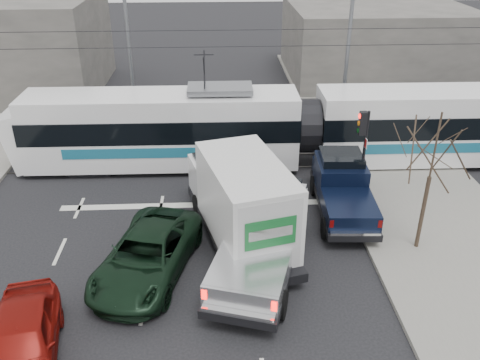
{
  "coord_description": "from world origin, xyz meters",
  "views": [
    {
      "loc": [
        0.63,
        -11.97,
        10.57
      ],
      "look_at": [
        1.46,
        4.69,
        1.8
      ],
      "focal_mm": 38.0,
      "sensor_mm": 36.0,
      "label": 1
    }
  ],
  "objects_px": {
    "bare_tree": "(434,152)",
    "box_truck": "(241,202)",
    "navy_pickup": "(342,186)",
    "green_car": "(147,255)",
    "tram": "(306,127)",
    "silver_pickup": "(264,232)",
    "traffic_signal": "(363,135)",
    "red_car": "(22,341)",
    "street_lamp_near": "(346,35)",
    "street_lamp_far": "(124,29)"
  },
  "relations": [
    {
      "from": "bare_tree",
      "to": "box_truck",
      "type": "distance_m",
      "value": 6.59
    },
    {
      "from": "navy_pickup",
      "to": "green_car",
      "type": "xyz_separation_m",
      "value": [
        -7.23,
        -3.7,
        -0.34
      ]
    },
    {
      "from": "tram",
      "to": "green_car",
      "type": "distance_m",
      "value": 10.41
    },
    {
      "from": "tram",
      "to": "silver_pickup",
      "type": "height_order",
      "value": "tram"
    },
    {
      "from": "box_truck",
      "to": "navy_pickup",
      "type": "bearing_deg",
      "value": 10.93
    },
    {
      "from": "tram",
      "to": "box_truck",
      "type": "bearing_deg",
      "value": -117.33
    },
    {
      "from": "bare_tree",
      "to": "green_car",
      "type": "height_order",
      "value": "bare_tree"
    },
    {
      "from": "traffic_signal",
      "to": "red_car",
      "type": "height_order",
      "value": "traffic_signal"
    },
    {
      "from": "tram",
      "to": "navy_pickup",
      "type": "bearing_deg",
      "value": -79.84
    },
    {
      "from": "silver_pickup",
      "to": "navy_pickup",
      "type": "relative_size",
      "value": 1.31
    },
    {
      "from": "silver_pickup",
      "to": "green_car",
      "type": "xyz_separation_m",
      "value": [
        -3.84,
        -0.46,
        -0.45
      ]
    },
    {
      "from": "bare_tree",
      "to": "street_lamp_near",
      "type": "distance_m",
      "value": 11.58
    },
    {
      "from": "street_lamp_near",
      "to": "green_car",
      "type": "xyz_separation_m",
      "value": [
        -9.03,
        -12.38,
        -4.37
      ]
    },
    {
      "from": "street_lamp_far",
      "to": "tram",
      "type": "distance_m",
      "value": 11.44
    },
    {
      "from": "traffic_signal",
      "to": "box_truck",
      "type": "relative_size",
      "value": 0.51
    },
    {
      "from": "street_lamp_far",
      "to": "box_truck",
      "type": "bearing_deg",
      "value": -66.14
    },
    {
      "from": "traffic_signal",
      "to": "box_truck",
      "type": "bearing_deg",
      "value": -147.85
    },
    {
      "from": "tram",
      "to": "box_truck",
      "type": "relative_size",
      "value": 3.61
    },
    {
      "from": "street_lamp_near",
      "to": "navy_pickup",
      "type": "relative_size",
      "value": 1.7
    },
    {
      "from": "tram",
      "to": "red_car",
      "type": "xyz_separation_m",
      "value": [
        -9.31,
        -11.68,
        -1.11
      ]
    },
    {
      "from": "street_lamp_far",
      "to": "box_truck",
      "type": "height_order",
      "value": "street_lamp_far"
    },
    {
      "from": "box_truck",
      "to": "navy_pickup",
      "type": "distance_m",
      "value": 4.59
    },
    {
      "from": "traffic_signal",
      "to": "box_truck",
      "type": "distance_m",
      "value": 6.06
    },
    {
      "from": "tram",
      "to": "silver_pickup",
      "type": "xyz_separation_m",
      "value": [
        -2.65,
        -7.6,
        -0.67
      ]
    },
    {
      "from": "traffic_signal",
      "to": "tram",
      "type": "xyz_separation_m",
      "value": [
        -1.69,
        3.18,
        -0.88
      ]
    },
    {
      "from": "traffic_signal",
      "to": "street_lamp_near",
      "type": "height_order",
      "value": "street_lamp_near"
    },
    {
      "from": "box_truck",
      "to": "traffic_signal",
      "type": "bearing_deg",
      "value": 17.14
    },
    {
      "from": "street_lamp_near",
      "to": "box_truck",
      "type": "bearing_deg",
      "value": -118.9
    },
    {
      "from": "box_truck",
      "to": "green_car",
      "type": "bearing_deg",
      "value": -166.44
    },
    {
      "from": "street_lamp_far",
      "to": "green_car",
      "type": "xyz_separation_m",
      "value": [
        2.47,
        -14.38,
        -4.37
      ]
    },
    {
      "from": "navy_pickup",
      "to": "red_car",
      "type": "relative_size",
      "value": 1.21
    },
    {
      "from": "street_lamp_near",
      "to": "green_car",
      "type": "bearing_deg",
      "value": -126.09
    },
    {
      "from": "green_car",
      "to": "navy_pickup",
      "type": "bearing_deg",
      "value": 42.12
    },
    {
      "from": "box_truck",
      "to": "navy_pickup",
      "type": "xyz_separation_m",
      "value": [
        4.1,
        1.99,
        -0.59
      ]
    },
    {
      "from": "street_lamp_far",
      "to": "navy_pickup",
      "type": "height_order",
      "value": "street_lamp_far"
    },
    {
      "from": "street_lamp_near",
      "to": "street_lamp_far",
      "type": "relative_size",
      "value": 1.0
    },
    {
      "from": "box_truck",
      "to": "bare_tree",
      "type": "bearing_deg",
      "value": -22.59
    },
    {
      "from": "navy_pickup",
      "to": "red_car",
      "type": "height_order",
      "value": "navy_pickup"
    },
    {
      "from": "street_lamp_far",
      "to": "tram",
      "type": "relative_size",
      "value": 0.35
    },
    {
      "from": "bare_tree",
      "to": "box_truck",
      "type": "height_order",
      "value": "bare_tree"
    },
    {
      "from": "tram",
      "to": "green_car",
      "type": "bearing_deg",
      "value": -128.32
    },
    {
      "from": "bare_tree",
      "to": "silver_pickup",
      "type": "xyz_separation_m",
      "value": [
        -5.47,
        -0.42,
        -2.6
      ]
    },
    {
      "from": "tram",
      "to": "green_car",
      "type": "xyz_separation_m",
      "value": [
        -6.49,
        -8.06,
        -1.12
      ]
    },
    {
      "from": "traffic_signal",
      "to": "red_car",
      "type": "bearing_deg",
      "value": -142.3
    },
    {
      "from": "bare_tree",
      "to": "silver_pickup",
      "type": "relative_size",
      "value": 0.72
    },
    {
      "from": "silver_pickup",
      "to": "box_truck",
      "type": "distance_m",
      "value": 1.51
    },
    {
      "from": "street_lamp_far",
      "to": "bare_tree",
      "type": "bearing_deg",
      "value": -48.88
    },
    {
      "from": "green_car",
      "to": "red_car",
      "type": "xyz_separation_m",
      "value": [
        -2.82,
        -3.62,
        0.01
      ]
    },
    {
      "from": "silver_pickup",
      "to": "red_car",
      "type": "distance_m",
      "value": 7.83
    },
    {
      "from": "silver_pickup",
      "to": "navy_pickup",
      "type": "xyz_separation_m",
      "value": [
        3.39,
        3.23,
        -0.11
      ]
    }
  ]
}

